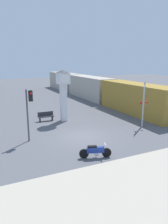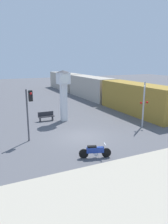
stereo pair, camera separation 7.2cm
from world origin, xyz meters
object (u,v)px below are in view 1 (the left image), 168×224
at_px(bench, 46,116).
at_px(motorcycle, 95,151).
at_px(railroad_crossing_signal, 144,103).
at_px(traffic_light, 29,106).
at_px(clock_tower, 63,88).
at_px(freight_train, 90,87).

bearing_deg(bench, motorcycle, -87.70).
bearing_deg(railroad_crossing_signal, traffic_light, 175.36).
distance_m(motorcycle, traffic_light, 6.07).
xyz_separation_m(clock_tower, freight_train, (8.75, 11.25, -1.64)).
relative_size(clock_tower, bench, 3.15).
relative_size(traffic_light, railroad_crossing_signal, 0.96).
relative_size(freight_train, bench, 21.74).
distance_m(freight_train, traffic_light, 20.24).
bearing_deg(freight_train, bench, -134.65).
distance_m(motorcycle, clock_tower, 9.53).
height_order(freight_train, bench, freight_train).
distance_m(clock_tower, railroad_crossing_signal, 7.79).
xyz_separation_m(traffic_light, railroad_crossing_signal, (10.09, -0.82, -0.48)).
xyz_separation_m(freight_train, railroad_crossing_signal, (-2.92, -16.29, 0.54)).
relative_size(freight_train, railroad_crossing_signal, 8.44).
height_order(motorcycle, bench, bench).
relative_size(railroad_crossing_signal, bench, 2.57).
bearing_deg(clock_tower, traffic_light, -135.26).
distance_m(clock_tower, freight_train, 14.34).
height_order(motorcycle, railroad_crossing_signal, railroad_crossing_signal).
distance_m(motorcycle, bench, 9.71).
bearing_deg(motorcycle, railroad_crossing_signal, 48.43).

